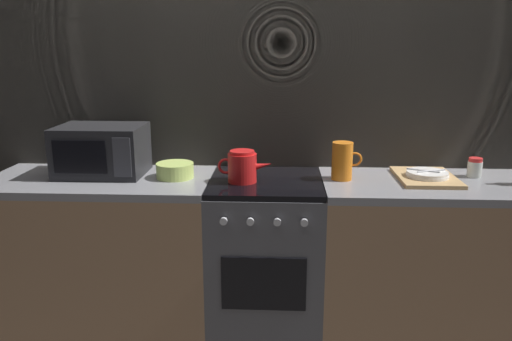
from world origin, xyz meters
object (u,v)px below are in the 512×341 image
Objects in this scene: stove_unit at (266,258)px; mixing_bowl at (175,170)px; microwave at (102,150)px; pitcher at (342,161)px; dish_pile at (426,176)px; kettle at (242,167)px; spice_jar at (475,168)px.

stove_unit is 0.69m from mixing_bowl.
pitcher is at bearing -1.86° from microwave.
kettle is at bearing -174.56° from dish_pile.
kettle reaches higher than stove_unit.
spice_jar reaches higher than stove_unit.
pitcher is (0.52, 0.08, 0.02)m from kettle.
microwave is at bearing 179.16° from dish_pile.
spice_jar is at bearing 5.96° from stove_unit.
stove_unit is 3.16× the size of kettle.
pitcher reaches higher than dish_pile.
dish_pile is at bearing 1.12° from mixing_bowl.
dish_pile is (1.34, 0.03, -0.02)m from mixing_bowl.
mixing_bowl reaches higher than dish_pile.
microwave is 0.43m from mixing_bowl.
kettle reaches higher than spice_jar.
mixing_bowl is 1.00× the size of pitcher.
stove_unit is at bearing -176.75° from dish_pile.
pitcher is 0.50× the size of dish_pile.
microwave is at bearing 172.82° from mixing_bowl.
stove_unit is 4.50× the size of pitcher.
microwave is 1.30m from pitcher.
kettle is (0.78, -0.12, -0.05)m from microwave.
pitcher is 0.46m from dish_pile.
pitcher is at bearing 8.23° from kettle.
dish_pile is (0.45, 0.02, -0.08)m from pitcher.
kettle is 1.42× the size of mixing_bowl.
microwave is at bearing 171.39° from kettle.
kettle is 0.98m from dish_pile.
microwave is 1.75m from dish_pile.
kettle reaches higher than mixing_bowl.
spice_jar is (2.02, 0.04, -0.08)m from microwave.
stove_unit is 0.68m from pitcher.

